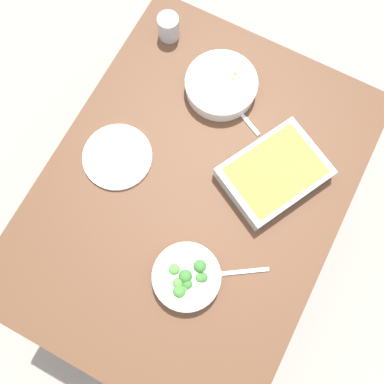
% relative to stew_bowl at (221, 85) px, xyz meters
% --- Properties ---
extents(ground_plane, '(6.00, 6.00, 0.00)m').
position_rel_stew_bowl_xyz_m(ground_plane, '(-0.35, -0.08, -0.77)').
color(ground_plane, '#9E9389').
extents(dining_table, '(1.20, 0.90, 0.74)m').
position_rel_stew_bowl_xyz_m(dining_table, '(-0.35, -0.08, -0.12)').
color(dining_table, brown).
rests_on(dining_table, ground_plane).
extents(stew_bowl, '(0.24, 0.24, 0.06)m').
position_rel_stew_bowl_xyz_m(stew_bowl, '(0.00, 0.00, 0.00)').
color(stew_bowl, white).
rests_on(stew_bowl, dining_table).
extents(broccoli_bowl, '(0.20, 0.20, 0.07)m').
position_rel_stew_bowl_xyz_m(broccoli_bowl, '(-0.59, -0.19, -0.00)').
color(broccoli_bowl, white).
rests_on(broccoli_bowl, dining_table).
extents(baking_dish, '(0.37, 0.33, 0.06)m').
position_rel_stew_bowl_xyz_m(baking_dish, '(-0.19, -0.28, 0.00)').
color(baking_dish, silver).
rests_on(baking_dish, dining_table).
extents(drink_cup, '(0.07, 0.07, 0.08)m').
position_rel_stew_bowl_xyz_m(drink_cup, '(0.10, 0.25, 0.01)').
color(drink_cup, '#B2BCC6').
rests_on(drink_cup, dining_table).
extents(side_plate, '(0.22, 0.22, 0.01)m').
position_rel_stew_bowl_xyz_m(side_plate, '(-0.36, 0.18, -0.03)').
color(side_plate, white).
rests_on(side_plate, dining_table).
extents(spoon_by_stew, '(0.09, 0.17, 0.01)m').
position_rel_stew_bowl_xyz_m(spoon_by_stew, '(-0.04, -0.08, -0.03)').
color(spoon_by_stew, silver).
rests_on(spoon_by_stew, dining_table).
extents(spoon_by_broccoli, '(0.11, 0.16, 0.01)m').
position_rel_stew_bowl_xyz_m(spoon_by_broccoli, '(-0.52, -0.29, -0.03)').
color(spoon_by_broccoli, silver).
rests_on(spoon_by_broccoli, dining_table).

